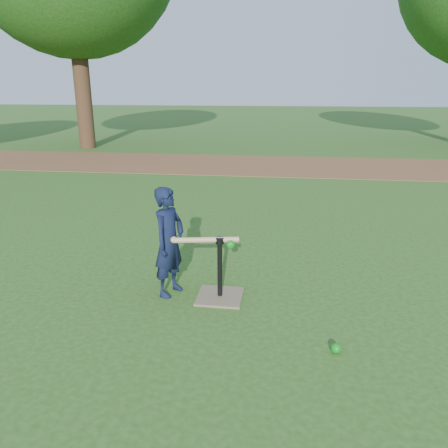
# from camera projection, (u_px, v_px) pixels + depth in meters

# --- Properties ---
(ground) EXTENTS (80.00, 80.00, 0.00)m
(ground) POSITION_uv_depth(u_px,v_px,m) (245.00, 308.00, 4.01)
(ground) COLOR #285116
(ground) RESTS_ON ground
(dirt_strip) EXTENTS (24.00, 3.00, 0.01)m
(dirt_strip) POSITION_uv_depth(u_px,v_px,m) (271.00, 165.00, 11.09)
(dirt_strip) COLOR brown
(dirt_strip) RESTS_ON ground
(child) EXTENTS (0.37, 0.45, 1.07)m
(child) POSITION_uv_depth(u_px,v_px,m) (169.00, 242.00, 4.15)
(child) COLOR black
(child) RESTS_ON ground
(wiffle_ball_ground) EXTENTS (0.08, 0.08, 0.08)m
(wiffle_ball_ground) POSITION_uv_depth(u_px,v_px,m) (336.00, 348.00, 3.33)
(wiffle_ball_ground) COLOR #0C8716
(wiffle_ball_ground) RESTS_ON ground
(batting_tee) EXTENTS (0.43, 0.43, 0.61)m
(batting_tee) POSITION_uv_depth(u_px,v_px,m) (220.00, 287.00, 4.18)
(batting_tee) COLOR #76674B
(batting_tee) RESTS_ON ground
(swing_action) EXTENTS (0.63, 0.19, 0.08)m
(swing_action) POSITION_uv_depth(u_px,v_px,m) (208.00, 241.00, 4.01)
(swing_action) COLOR tan
(swing_action) RESTS_ON ground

